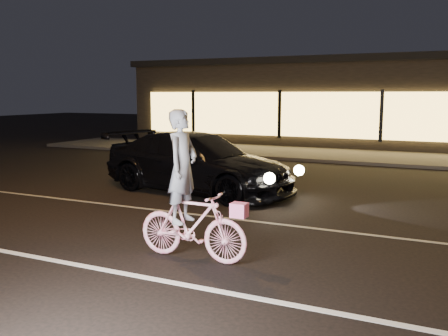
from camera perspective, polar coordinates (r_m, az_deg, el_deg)
The scene contains 7 objects.
ground at distance 8.03m, azimuth 1.95°, elevation -9.84°, with size 90.00×90.00×0.00m, color black.
lane_stripe_near at distance 6.76m, azimuth -3.25°, elevation -13.41°, with size 60.00×0.12×0.01m, color silver.
lane_stripe_far at distance 9.82m, azimuth 6.62°, elevation -6.44°, with size 60.00×0.10×0.01m, color gray.
sidewalk at distance 20.38m, azimuth 16.64°, elevation 1.19°, with size 30.00×4.00×0.12m, color #383533.
storefront at distance 26.14m, azimuth 18.87°, elevation 7.21°, with size 25.40×8.42×4.20m.
cyclist at distance 7.61m, azimuth -3.97°, elevation -4.50°, with size 1.82×0.63×2.30m.
sedan at distance 12.86m, azimuth -3.02°, elevation 0.63°, with size 5.59×3.04×1.54m.
Camera 1 is at (3.02, -7.00, 2.52)m, focal length 40.00 mm.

